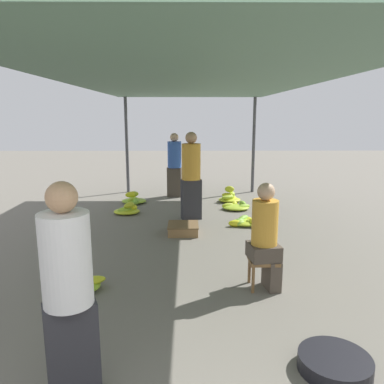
{
  "coord_description": "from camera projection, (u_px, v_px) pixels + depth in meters",
  "views": [
    {
      "loc": [
        -0.06,
        -1.57,
        2.01
      ],
      "look_at": [
        0.0,
        3.99,
        0.86
      ],
      "focal_mm": 35.0,
      "sensor_mm": 36.0,
      "label": 1
    }
  ],
  "objects": [
    {
      "name": "banana_pile_right_2",
      "position": [
        230.0,
        198.0,
        8.82
      ],
      "size": [
        0.52,
        0.47,
        0.38
      ],
      "color": "#A6C72E",
      "rests_on": "ground"
    },
    {
      "name": "banana_pile_left_1",
      "position": [
        127.0,
        210.0,
        7.76
      ],
      "size": [
        0.54,
        0.47,
        0.25
      ],
      "color": "#AFCA2D",
      "rests_on": "ground"
    },
    {
      "name": "canopy_tarp",
      "position": [
        192.0,
        83.0,
        5.61
      ],
      "size": [
        3.7,
        8.31,
        0.04
      ],
      "primitive_type": "cube",
      "color": "#567A60",
      "rests_on": "canopy_post_front_left"
    },
    {
      "name": "shopper_walking_far",
      "position": [
        191.0,
        175.0,
        7.2
      ],
      "size": [
        0.44,
        0.44,
        1.7
      ],
      "color": "#2D2D33",
      "rests_on": "ground"
    },
    {
      "name": "canopy_post_back_left",
      "position": [
        127.0,
        146.0,
        9.71
      ],
      "size": [
        0.08,
        0.08,
        2.47
      ],
      "primitive_type": "cylinder",
      "color": "#4C4C51",
      "rests_on": "ground"
    },
    {
      "name": "banana_pile_left_0",
      "position": [
        79.0,
        284.0,
        4.37
      ],
      "size": [
        0.6,
        0.51,
        0.27
      ],
      "color": "#8BBC33",
      "rests_on": "ground"
    },
    {
      "name": "banana_pile_left_2",
      "position": [
        134.0,
        200.0,
        8.67
      ],
      "size": [
        0.57,
        0.56,
        0.27
      ],
      "color": "#79B536",
      "rests_on": "ground"
    },
    {
      "name": "crate_near",
      "position": [
        183.0,
        229.0,
        6.45
      ],
      "size": [
        0.53,
        0.53,
        0.17
      ],
      "color": "olive",
      "rests_on": "ground"
    },
    {
      "name": "shopper_walking_mid",
      "position": [
        175.0,
        164.0,
        9.25
      ],
      "size": [
        0.4,
        0.4,
        1.58
      ],
      "color": "#4C4238",
      "rests_on": "ground"
    },
    {
      "name": "vendor_seated",
      "position": [
        266.0,
        235.0,
        4.31
      ],
      "size": [
        0.39,
        0.39,
        1.26
      ],
      "color": "#4C4238",
      "rests_on": "ground"
    },
    {
      "name": "banana_pile_right_1",
      "position": [
        236.0,
        206.0,
        8.13
      ],
      "size": [
        0.65,
        0.6,
        0.17
      ],
      "color": "#B5CD2C",
      "rests_on": "ground"
    },
    {
      "name": "canopy_post_back_right",
      "position": [
        254.0,
        145.0,
        9.75
      ],
      "size": [
        0.08,
        0.08,
        2.47
      ],
      "primitive_type": "cylinder",
      "color": "#4C4C51",
      "rests_on": "ground"
    },
    {
      "name": "stool",
      "position": [
        263.0,
        264.0,
        4.38
      ],
      "size": [
        0.34,
        0.34,
        0.36
      ],
      "color": "brown",
      "rests_on": "ground"
    },
    {
      "name": "banana_pile_right_0",
      "position": [
        245.0,
        222.0,
        6.95
      ],
      "size": [
        0.59,
        0.54,
        0.15
      ],
      "color": "#8FBD33",
      "rests_on": "ground"
    },
    {
      "name": "vendor_foreground",
      "position": [
        68.0,
        292.0,
        2.55
      ],
      "size": [
        0.45,
        0.45,
        1.59
      ],
      "color": "#2D2D33",
      "rests_on": "ground"
    },
    {
      "name": "basin_black",
      "position": [
        335.0,
        364.0,
        2.98
      ],
      "size": [
        0.58,
        0.58,
        0.13
      ],
      "color": "black",
      "rests_on": "ground"
    }
  ]
}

